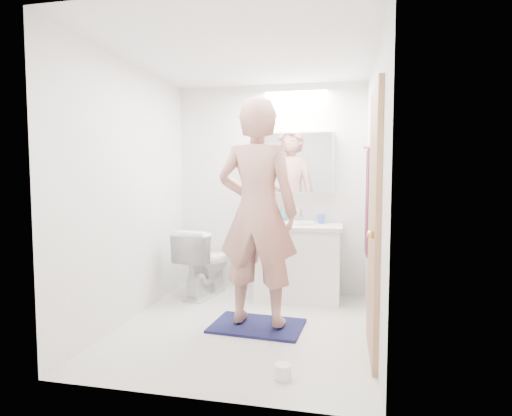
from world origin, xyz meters
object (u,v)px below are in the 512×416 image
(vanity_cabinet, at_px, (298,263))
(soap_bottle_a, at_px, (274,213))
(person, at_px, (257,212))
(toilet_paper_roll, at_px, (283,372))
(medicine_cabinet, at_px, (295,163))
(toothbrush_cup, at_px, (321,219))
(toilet, at_px, (204,262))
(soap_bottle_b, at_px, (282,214))

(vanity_cabinet, xyz_separation_m, soap_bottle_a, (-0.30, 0.15, 0.54))
(person, height_order, toilet_paper_roll, person)
(person, bearing_deg, medicine_cabinet, -94.69)
(vanity_cabinet, bearing_deg, toilet_paper_roll, -86.79)
(soap_bottle_a, relative_size, toothbrush_cup, 2.10)
(medicine_cabinet, distance_m, toothbrush_cup, 0.70)
(person, relative_size, toothbrush_cup, 18.37)
(person, relative_size, soap_bottle_a, 8.74)
(person, distance_m, toothbrush_cup, 1.24)
(toilet, distance_m, soap_bottle_a, 0.97)
(person, relative_size, soap_bottle_b, 10.52)
(person, relative_size, toilet_paper_roll, 17.87)
(vanity_cabinet, relative_size, medicine_cabinet, 1.02)
(vanity_cabinet, relative_size, soap_bottle_a, 4.00)
(vanity_cabinet, bearing_deg, toothbrush_cup, 34.19)
(soap_bottle_a, bearing_deg, toilet_paper_roll, -78.73)
(medicine_cabinet, height_order, soap_bottle_a, medicine_cabinet)
(medicine_cabinet, bearing_deg, person, -98.92)
(medicine_cabinet, height_order, soap_bottle_b, medicine_cabinet)
(toilet_paper_roll, bearing_deg, soap_bottle_a, 101.27)
(vanity_cabinet, distance_m, toothbrush_cup, 0.56)
(vanity_cabinet, distance_m, person, 1.19)
(medicine_cabinet, distance_m, soap_bottle_b, 0.60)
(toothbrush_cup, bearing_deg, soap_bottle_a, -178.92)
(medicine_cabinet, xyz_separation_m, toilet_paper_roll, (0.18, -2.07, -1.45))
(medicine_cabinet, relative_size, toothbrush_cup, 8.23)
(soap_bottle_b, bearing_deg, vanity_cabinet, -41.14)
(toilet, xyz_separation_m, soap_bottle_b, (0.84, 0.30, 0.53))
(vanity_cabinet, bearing_deg, person, -104.95)
(medicine_cabinet, bearing_deg, toothbrush_cup, -9.19)
(medicine_cabinet, relative_size, soap_bottle_b, 4.71)
(soap_bottle_a, xyz_separation_m, soap_bottle_b, (0.09, 0.03, -0.02))
(toilet, xyz_separation_m, toothbrush_cup, (1.28, 0.28, 0.49))
(soap_bottle_a, distance_m, toilet_paper_roll, 2.23)
(person, distance_m, toilet_paper_roll, 1.38)
(soap_bottle_b, bearing_deg, soap_bottle_a, -161.64)
(toilet_paper_roll, bearing_deg, toothbrush_cup, 86.29)
(medicine_cabinet, bearing_deg, toilet_paper_roll, -85.10)
(soap_bottle_a, bearing_deg, vanity_cabinet, -26.84)
(toilet, bearing_deg, toothbrush_cup, -157.75)
(toothbrush_cup, bearing_deg, medicine_cabinet, 170.81)
(toothbrush_cup, bearing_deg, soap_bottle_b, 177.41)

